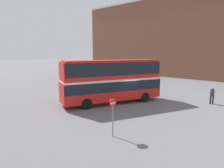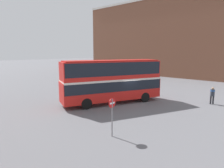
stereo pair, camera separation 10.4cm
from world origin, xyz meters
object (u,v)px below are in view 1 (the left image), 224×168
at_px(pedestrian_foreground, 212,94).
at_px(no_entry_sign, 113,111).
at_px(parked_car_kerb_near, 113,77).
at_px(parked_car_kerb_far, 134,80).
at_px(double_decker_bus, 112,79).

bearing_deg(pedestrian_foreground, no_entry_sign, -56.85).
height_order(pedestrian_foreground, parked_car_kerb_near, pedestrian_foreground).
relative_size(parked_car_kerb_near, parked_car_kerb_far, 1.11).
xyz_separation_m(pedestrian_foreground, parked_car_kerb_near, (5.38, 18.41, -0.29)).
distance_m(parked_car_kerb_far, no_entry_sign, 20.08).
xyz_separation_m(double_decker_bus, parked_car_kerb_far, (10.82, 4.81, -1.80)).
relative_size(parked_car_kerb_near, no_entry_sign, 1.79).
distance_m(double_decker_bus, parked_car_kerb_far, 11.98).
bearing_deg(no_entry_sign, double_decker_bus, 41.84).
distance_m(double_decker_bus, no_entry_sign, 8.51).
height_order(double_decker_bus, pedestrian_foreground, double_decker_bus).
bearing_deg(double_decker_bus, pedestrian_foreground, -27.24).
height_order(pedestrian_foreground, parked_car_kerb_far, pedestrian_foreground).
bearing_deg(no_entry_sign, pedestrian_foreground, -10.50).
bearing_deg(no_entry_sign, parked_car_kerb_far, 31.40).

